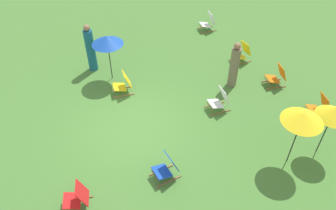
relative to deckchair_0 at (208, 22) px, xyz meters
The scene contains 14 objects.
ground_plane 6.92m from the deckchair_0, 48.99° to the right, with size 40.00×40.00×0.00m, color #477A33.
deckchair_0 is the anchor object (origin of this frame).
deckchair_1 6.49m from the deckchair_0, ahead, with size 0.63×0.85×0.83m.
deckchair_3 9.97m from the deckchair_0, 48.13° to the right, with size 0.66×0.86×0.83m.
deckchair_4 5.66m from the deckchair_0, 60.92° to the right, with size 0.58×0.82×0.83m.
deckchair_5 8.36m from the deckchair_0, 36.80° to the right, with size 0.54×0.80×0.83m.
deckchair_7 5.39m from the deckchair_0, 25.00° to the right, with size 0.51×0.78×0.83m.
deckchair_8 2.76m from the deckchair_0, ahead, with size 0.53×0.79×0.83m.
deckchair_10 4.58m from the deckchair_0, ahead, with size 0.62×0.84×0.83m.
umbrella_0 7.93m from the deckchair_0, 12.00° to the right, with size 1.10×1.10×1.92m.
umbrella_1 7.81m from the deckchair_0, ahead, with size 0.94×0.94×1.75m.
umbrella_2 5.54m from the deckchair_0, 70.88° to the right, with size 1.11×1.11×1.80m.
person_0 5.68m from the deckchair_0, 80.81° to the right, with size 0.45×0.45×1.90m.
person_1 4.13m from the deckchair_0, 16.82° to the right, with size 0.34×0.34×1.76m.
Camera 1 is at (7.25, -2.01, 7.62)m, focal length 35.47 mm.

